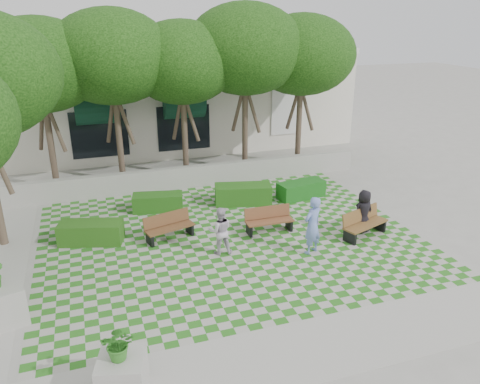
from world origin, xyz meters
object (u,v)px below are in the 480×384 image
object	(u,v)px
bench_mid	(269,220)
person_dark	(363,212)
planter_back	(2,302)
person_white	(220,231)
hedge_midright	(243,194)
hedge_midleft	(158,202)
hedge_west	(91,233)
bench_east	(364,224)
hedge_east	(301,190)
planter_front	(122,369)
person_blue	(312,225)
bench_west	(169,227)

from	to	relation	value
bench_mid	person_dark	distance (m)	3.16
planter_back	person_white	size ratio (longest dim) A/B	1.05
hedge_midright	hedge_midleft	size ratio (longest dim) A/B	1.18
bench_mid	hedge_west	xyz separation A→B (m)	(-5.71, 1.08, -0.06)
person_white	bench_mid	bearing A→B (deg)	-144.85
planter_back	person_dark	bearing A→B (deg)	7.89
bench_east	person_white	distance (m)	4.85
hedge_east	hedge_midright	size ratio (longest dim) A/B	0.89
bench_east	planter_front	xyz separation A→B (m)	(-8.23, -4.52, 0.20)
hedge_midright	person_dark	world-z (taller)	person_dark
hedge_east	planter_back	bearing A→B (deg)	-153.96
hedge_midright	hedge_midleft	xyz separation A→B (m)	(-3.23, 0.37, -0.06)
person_dark	person_white	world-z (taller)	person_white
planter_front	person_blue	distance (m)	7.28
bench_mid	hedge_midleft	size ratio (longest dim) A/B	0.89
hedge_midleft	person_dark	distance (m)	7.42
hedge_midleft	planter_front	bearing A→B (deg)	-103.54
planter_back	hedge_west	bearing A→B (deg)	59.50
hedge_east	hedge_midright	xyz separation A→B (m)	(-2.39, 0.17, 0.04)
bench_mid	hedge_east	world-z (taller)	bench_mid
person_dark	hedge_midright	bearing A→B (deg)	-57.80
planter_front	planter_back	bearing A→B (deg)	127.16
person_dark	planter_front	bearing A→B (deg)	22.90
hedge_midright	planter_front	world-z (taller)	planter_front
bench_mid	bench_west	bearing A→B (deg)	171.55
hedge_midright	hedge_west	world-z (taller)	hedge_midright
bench_west	person_dark	bearing A→B (deg)	-30.24
bench_mid	planter_back	bearing A→B (deg)	-160.90
hedge_midleft	planter_front	distance (m)	9.07
bench_west	hedge_midright	size ratio (longest dim) A/B	0.79
bench_west	person_dark	world-z (taller)	person_dark
hedge_midleft	hedge_east	bearing A→B (deg)	-5.57
bench_mid	person_white	size ratio (longest dim) A/B	1.07
planter_front	person_dark	distance (m)	9.60
hedge_east	hedge_west	distance (m)	8.20
hedge_midright	person_dark	xyz separation A→B (m)	(2.98, -3.67, 0.37)
bench_east	planter_front	size ratio (longest dim) A/B	1.17
bench_west	bench_east	bearing A→B (deg)	-32.63
bench_mid	person_white	world-z (taller)	person_white
hedge_west	person_dark	bearing A→B (deg)	-13.80
hedge_midright	person_blue	world-z (taller)	person_blue
person_dark	person_white	bearing A→B (deg)	-8.31
bench_east	bench_west	bearing A→B (deg)	143.94
hedge_east	person_blue	xyz separation A→B (m)	(-1.68, -4.24, 0.59)
hedge_midright	planter_back	size ratio (longest dim) A/B	1.35
hedge_midright	person_blue	size ratio (longest dim) A/B	1.17
hedge_west	person_white	bearing A→B (deg)	-28.23
person_dark	person_white	size ratio (longest dim) A/B	0.99
planter_back	person_blue	world-z (taller)	person_blue
hedge_midright	bench_east	bearing A→B (deg)	-53.75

